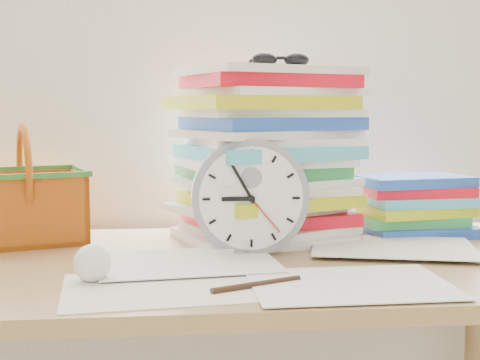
{
  "coord_description": "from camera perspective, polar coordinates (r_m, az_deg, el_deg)",
  "views": [
    {
      "loc": [
        -0.11,
        0.32,
        1.04
      ],
      "look_at": [
        0.02,
        1.6,
        0.9
      ],
      "focal_mm": 50.0,
      "sensor_mm": 36.0,
      "label": 1
    }
  ],
  "objects": [
    {
      "name": "curtain",
      "position": [
        1.68,
        -2.04,
        14.91
      ],
      "size": [
        2.4,
        0.01,
        2.5
      ],
      "primitive_type": "cube",
      "color": "white",
      "rests_on": "room_shell"
    },
    {
      "name": "paper_stack",
      "position": [
        1.49,
        1.98,
        2.18
      ],
      "size": [
        0.46,
        0.43,
        0.38
      ],
      "primitive_type": null,
      "rotation": [
        0.0,
        0.0,
        0.38
      ],
      "color": "white",
      "rests_on": "desk"
    },
    {
      "name": "scattered_papers",
      "position": [
        1.32,
        -0.82,
        -6.47
      ],
      "size": [
        1.26,
        0.42,
        0.02
      ],
      "primitive_type": null,
      "color": "white",
      "rests_on": "desk"
    },
    {
      "name": "book_stack",
      "position": [
        1.61,
        14.59,
        -2.07
      ],
      "size": [
        0.29,
        0.23,
        0.14
      ],
      "primitive_type": null,
      "rotation": [
        0.0,
        0.0,
        0.11
      ],
      "color": "white",
      "rests_on": "desk"
    },
    {
      "name": "sunglasses",
      "position": [
        1.46,
        3.47,
        10.22
      ],
      "size": [
        0.15,
        0.13,
        0.04
      ],
      "primitive_type": null,
      "rotation": [
        0.0,
        0.0,
        0.03
      ],
      "color": "black",
      "rests_on": "paper_stack"
    },
    {
      "name": "pen",
      "position": [
        1.11,
        1.44,
        -8.92
      ],
      "size": [
        0.16,
        0.08,
        0.01
      ],
      "primitive_type": "cylinder",
      "rotation": [
        0.0,
        1.57,
        0.41
      ],
      "color": "black",
      "rests_on": "desk"
    },
    {
      "name": "desk",
      "position": [
        1.33,
        -0.81,
        -9.86
      ],
      "size": [
        1.4,
        0.7,
        0.75
      ],
      "color": "olive",
      "rests_on": "ground"
    },
    {
      "name": "crumpled_ball",
      "position": [
        1.17,
        -12.53,
        -6.91
      ],
      "size": [
        0.06,
        0.06,
        0.06
      ],
      "primitive_type": "sphere",
      "color": "white",
      "rests_on": "desk"
    },
    {
      "name": "basket",
      "position": [
        1.53,
        -17.9,
        -0.39
      ],
      "size": [
        0.3,
        0.27,
        0.25
      ],
      "primitive_type": null,
      "rotation": [
        0.0,
        0.0,
        0.3
      ],
      "color": "#C85F13",
      "rests_on": "desk"
    },
    {
      "name": "clock",
      "position": [
        1.34,
        0.85,
        -1.44
      ],
      "size": [
        0.23,
        0.05,
        0.23
      ],
      "primitive_type": "cylinder",
      "rotation": [
        1.57,
        0.0,
        0.0
      ],
      "color": "gray",
      "rests_on": "desk"
    }
  ]
}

